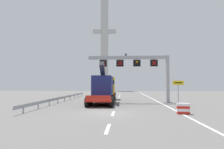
{
  "coord_description": "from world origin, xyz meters",
  "views": [
    {
      "loc": [
        1.3,
        -17.29,
        2.51
      ],
      "look_at": [
        -0.18,
        8.51,
        3.75
      ],
      "focal_mm": 32.04,
      "sensor_mm": 36.0,
      "label": 1
    }
  ],
  "objects": [
    {
      "name": "guardrail_left",
      "position": [
        -7.35,
        11.54,
        0.56
      ],
      "size": [
        0.13,
        27.09,
        0.76
      ],
      "color": "#999EA3",
      "rests_on": "ground"
    },
    {
      "name": "crash_barrier_striped",
      "position": [
        6.3,
        -0.12,
        0.45
      ],
      "size": [
        1.06,
        0.64,
        0.9
      ],
      "color": "red",
      "rests_on": "ground"
    },
    {
      "name": "overhead_lane_gantry",
      "position": [
        3.38,
        10.1,
        5.17
      ],
      "size": [
        11.26,
        0.9,
        6.69
      ],
      "color": "#9EA0A5",
      "rests_on": "ground"
    },
    {
      "name": "lane_markings",
      "position": [
        0.42,
        14.13,
        0.01
      ],
      "size": [
        0.2,
        42.85,
        0.01
      ],
      "color": "silver",
      "rests_on": "ground"
    },
    {
      "name": "heavy_haul_truck_red",
      "position": [
        -1.42,
        11.61,
        1.99
      ],
      "size": [
        3.14,
        14.09,
        5.3
      ],
      "color": "red",
      "rests_on": "ground"
    },
    {
      "name": "bridge_pylon_distant",
      "position": [
        -6.05,
        59.59,
        19.0
      ],
      "size": [
        9.0,
        2.0,
        37.21
      ],
      "color": "#B7B7B2",
      "rests_on": "ground"
    },
    {
      "name": "edge_line_right",
      "position": [
        6.2,
        12.0,
        0.01
      ],
      "size": [
        0.2,
        63.0,
        0.01
      ],
      "primitive_type": "cube",
      "color": "silver",
      "rests_on": "ground"
    },
    {
      "name": "ground",
      "position": [
        0.0,
        0.0,
        0.0
      ],
      "size": [
        112.0,
        112.0,
        0.0
      ],
      "primitive_type": "plane",
      "color": "slate"
    },
    {
      "name": "exit_sign_yellow",
      "position": [
        8.02,
        7.7,
        2.19
      ],
      "size": [
        1.33,
        0.15,
        2.94
      ],
      "color": "#9EA0A5",
      "rests_on": "ground"
    }
  ]
}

